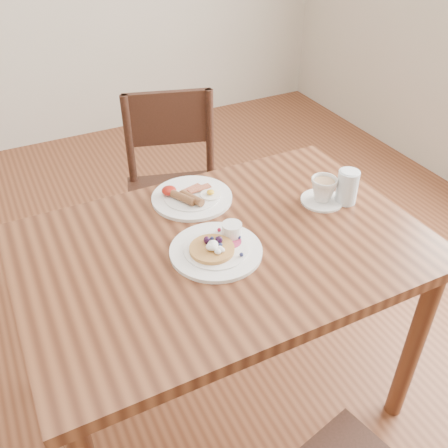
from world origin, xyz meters
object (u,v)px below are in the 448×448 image
(pancake_plate, at_px, (217,248))
(breakfast_plate, at_px, (191,197))
(chair_far, at_px, (175,186))
(teacup_saucer, at_px, (323,191))
(dining_table, at_px, (224,268))
(water_glass, at_px, (347,187))

(pancake_plate, relative_size, breakfast_plate, 1.00)
(chair_far, xyz_separation_m, teacup_saucer, (0.26, -0.70, 0.30))
(pancake_plate, bearing_deg, dining_table, 36.16)
(dining_table, height_order, teacup_saucer, teacup_saucer)
(chair_far, height_order, pancake_plate, chair_far)
(pancake_plate, height_order, water_glass, water_glass)
(chair_far, distance_m, water_glass, 0.86)
(dining_table, distance_m, pancake_plate, 0.12)
(teacup_saucer, relative_size, water_glass, 1.23)
(pancake_plate, bearing_deg, teacup_saucer, 10.40)
(teacup_saucer, bearing_deg, dining_table, -172.38)
(chair_far, bearing_deg, water_glass, 130.53)
(chair_far, xyz_separation_m, breakfast_plate, (-0.13, -0.49, 0.27))
(breakfast_plate, relative_size, water_glass, 2.36)
(dining_table, distance_m, teacup_saucer, 0.42)
(chair_far, bearing_deg, breakfast_plate, 92.10)
(pancake_plate, relative_size, teacup_saucer, 1.93)
(dining_table, bearing_deg, chair_far, 79.87)
(pancake_plate, xyz_separation_m, breakfast_plate, (0.04, 0.29, -0.00))
(pancake_plate, relative_size, water_glass, 2.36)
(teacup_saucer, bearing_deg, water_glass, -27.40)
(pancake_plate, bearing_deg, chair_far, 77.68)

